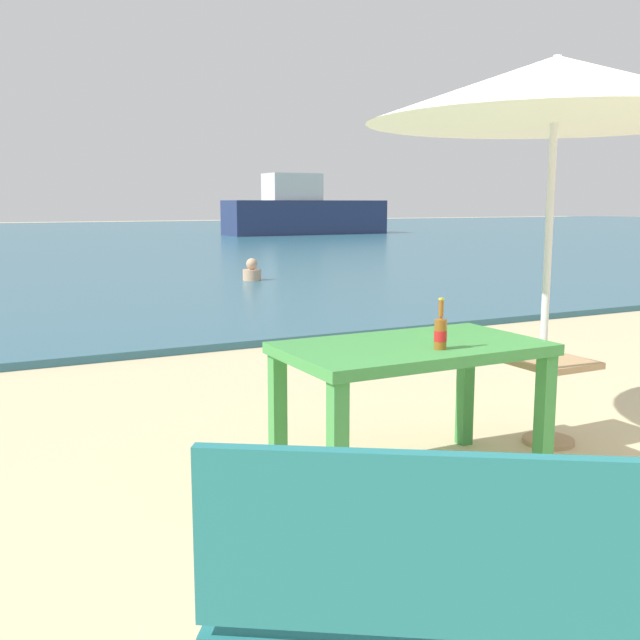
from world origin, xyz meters
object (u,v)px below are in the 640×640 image
object	(u,v)px
swimmer_person	(252,272)
picnic_table_green	(412,363)
side_table_wood	(551,389)
boat_tanker	(304,213)
beer_bottle_amber	(441,331)
patio_umbrella	(556,90)
bench_teal_center	(448,602)

from	to	relation	value
swimmer_person	picnic_table_green	bearing A→B (deg)	-107.07
side_table_wood	boat_tanker	distance (m)	29.37
beer_bottle_amber	side_table_wood	world-z (taller)	beer_bottle_amber
picnic_table_green	swimmer_person	world-z (taller)	picnic_table_green
side_table_wood	boat_tanker	size ratio (longest dim) A/B	0.07
boat_tanker	side_table_wood	bearing A→B (deg)	-113.05
picnic_table_green	beer_bottle_amber	bearing A→B (deg)	-80.13
side_table_wood	boat_tanker	bearing A→B (deg)	66.95
boat_tanker	beer_bottle_amber	bearing A→B (deg)	-114.73
picnic_table_green	patio_umbrella	distance (m)	1.71
patio_umbrella	boat_tanker	world-z (taller)	boat_tanker
patio_umbrella	bench_teal_center	distance (m)	3.15
patio_umbrella	bench_teal_center	world-z (taller)	patio_umbrella
beer_bottle_amber	boat_tanker	xyz separation A→B (m)	(12.59, 27.32, 0.20)
side_table_wood	bench_teal_center	size ratio (longest dim) A/B	0.45
side_table_wood	bench_teal_center	bearing A→B (deg)	-139.30
bench_teal_center	boat_tanker	bearing A→B (deg)	64.56
beer_bottle_amber	swimmer_person	bearing A→B (deg)	73.45
swimmer_person	boat_tanker	xyz separation A→B (m)	(9.72, 17.68, 0.82)
swimmer_person	beer_bottle_amber	bearing A→B (deg)	-106.55
picnic_table_green	boat_tanker	size ratio (longest dim) A/B	0.19
patio_umbrella	boat_tanker	size ratio (longest dim) A/B	0.31
beer_bottle_amber	patio_umbrella	xyz separation A→B (m)	(0.83, 0.13, 1.26)
picnic_table_green	bench_teal_center	xyz separation A→B (m)	(-1.17, -1.87, -0.11)
picnic_table_green	boat_tanker	distance (m)	29.92
boat_tanker	patio_umbrella	bearing A→B (deg)	-113.37
picnic_table_green	patio_umbrella	world-z (taller)	patio_umbrella
bench_teal_center	boat_tanker	distance (m)	32.11
boat_tanker	swimmer_person	bearing A→B (deg)	-118.80
picnic_table_green	beer_bottle_amber	world-z (taller)	beer_bottle_amber
side_table_wood	picnic_table_green	bearing A→B (deg)	-174.81
picnic_table_green	bench_teal_center	world-z (taller)	bench_teal_center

